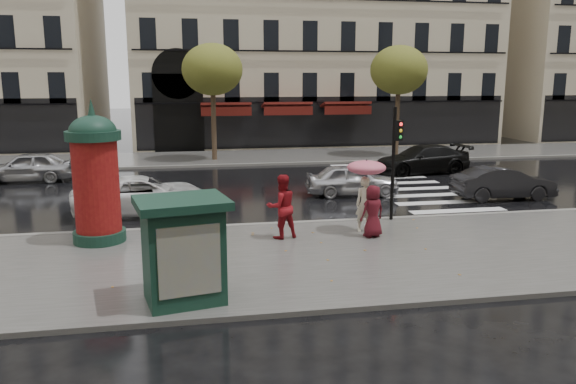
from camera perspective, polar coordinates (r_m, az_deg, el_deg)
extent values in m
plane|color=black|center=(15.47, 3.63, -6.21)|extent=(160.00, 160.00, 0.00)
cube|color=#474744|center=(14.99, 4.10, -6.55)|extent=(90.00, 7.00, 0.12)
cube|color=#474744|center=(33.81, -4.15, 3.54)|extent=(90.00, 6.00, 0.12)
cube|color=slate|center=(18.26, 1.37, -3.20)|extent=(90.00, 0.25, 0.14)
cube|color=slate|center=(30.86, -3.54, 2.81)|extent=(90.00, 0.25, 0.14)
cube|color=silver|center=(26.18, 11.35, 0.91)|extent=(3.60, 11.75, 0.01)
cube|color=#B7A88C|center=(45.64, 1.96, 18.11)|extent=(26.00, 14.00, 20.00)
cylinder|color=#38281C|center=(32.40, -7.57, 7.65)|extent=(0.28, 0.28, 5.20)
ellipsoid|color=#475E1D|center=(32.34, -7.69, 12.25)|extent=(3.40, 3.40, 2.89)
cylinder|color=#38281C|center=(34.73, 11.04, 7.78)|extent=(0.28, 0.28, 5.20)
ellipsoid|color=#475E1D|center=(34.67, 11.21, 12.07)|extent=(3.40, 3.40, 2.89)
imported|color=beige|center=(17.10, 7.87, -1.24)|extent=(0.63, 0.42, 1.68)
cylinder|color=black|center=(16.99, 7.92, 0.61)|extent=(0.02, 0.02, 1.07)
ellipsoid|color=#DD2989|center=(16.89, 7.97, 2.48)|extent=(1.17, 1.17, 0.41)
cone|color=black|center=(16.86, 8.00, 3.27)|extent=(0.04, 0.04, 0.09)
cube|color=black|center=(17.08, 8.74, -0.70)|extent=(0.25, 0.11, 0.31)
imported|color=maroon|center=(16.21, -0.66, -1.48)|extent=(1.06, 0.91, 1.87)
imported|color=#501018|center=(16.57, 8.60, -1.93)|extent=(0.86, 0.69, 1.54)
cylinder|color=#133226|center=(16.96, -18.56, -4.23)|extent=(1.46, 1.46, 0.31)
cylinder|color=maroon|center=(16.64, -18.88, 0.62)|extent=(1.25, 1.25, 2.61)
cylinder|color=#133226|center=(16.45, -19.20, 5.45)|extent=(1.50, 1.50, 0.26)
ellipsoid|color=#133226|center=(16.44, -19.22, 5.81)|extent=(1.29, 1.29, 0.91)
cone|color=#133226|center=(16.40, -19.38, 8.17)|extent=(0.21, 0.21, 0.47)
cylinder|color=black|center=(18.52, 10.63, 2.80)|extent=(0.11, 0.11, 3.69)
cube|color=black|center=(18.25, 11.19, 6.15)|extent=(0.28, 0.24, 0.65)
cube|color=#133226|center=(11.84, -10.59, -6.25)|extent=(1.74, 1.52, 2.00)
cube|color=#133226|center=(11.56, -10.79, -1.06)|extent=(2.08, 1.85, 0.17)
imported|color=silver|center=(23.02, 6.53, 1.25)|extent=(3.88, 1.80, 1.29)
imported|color=black|center=(23.72, 21.03, 0.87)|extent=(3.98, 1.51, 1.30)
imported|color=white|center=(20.35, -14.51, -0.31)|extent=(5.04, 2.73, 1.34)
imported|color=black|center=(29.02, 13.43, 3.25)|extent=(5.08, 2.52, 1.42)
imported|color=#A7A8AC|center=(28.52, -24.95, 2.33)|extent=(4.13, 1.75, 1.39)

